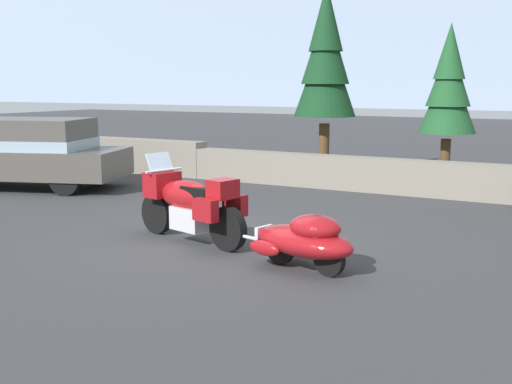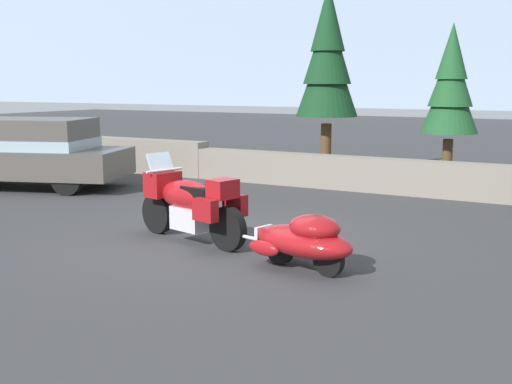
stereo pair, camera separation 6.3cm
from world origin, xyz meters
The scene contains 7 objects.
ground_plane centered at (0.00, 0.00, 0.00)m, with size 80.00×80.00×0.00m, color #38383A.
stone_guard_wall centered at (-0.29, 5.66, 0.42)m, with size 24.00×0.56×0.93m.
touring_motorcycle centered at (-0.31, -0.24, 0.62)m, with size 2.27×1.09×1.33m.
car_shaped_trailer centered at (1.89, -0.80, 0.41)m, with size 2.22×1.06×0.76m.
suv_at_left_edge centered at (-6.69, 2.24, 0.84)m, with size 5.17×3.40×1.63m.
pine_tree_tall centered at (-1.13, 7.03, 3.08)m, with size 1.58×1.58×4.92m.
pine_tree_far_right centered at (1.85, 7.48, 2.41)m, with size 1.36×1.36×3.86m.
Camera 1 is at (5.23, -8.22, 2.40)m, focal length 44.83 mm.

